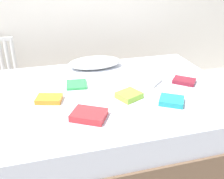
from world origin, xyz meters
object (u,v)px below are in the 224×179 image
textbook_white (150,81)px  textbook_teal (172,101)px  textbook_orange (49,99)px  textbook_lime (129,95)px  textbook_red (89,115)px  textbook_maroon (184,81)px  bed (113,115)px  textbook_green (77,84)px  pillow (95,63)px

textbook_white → textbook_teal: 0.40m
textbook_orange → textbook_white: size_ratio=1.01×
textbook_orange → textbook_white: bearing=23.8°
textbook_lime → textbook_red: bearing=-174.9°
textbook_white → textbook_teal: textbook_teal is taller
textbook_lime → textbook_white: bearing=15.4°
textbook_maroon → textbook_white: size_ratio=0.99×
textbook_lime → textbook_maroon: bearing=-10.1°
textbook_lime → textbook_teal: 0.33m
bed → textbook_orange: (-0.53, -0.06, 0.27)m
textbook_green → textbook_orange: bearing=-130.6°
textbook_lime → textbook_maroon: size_ratio=0.91×
textbook_lime → textbook_white: (0.28, 0.23, -0.01)m
bed → textbook_orange: 0.60m
textbook_lime → textbook_white: textbook_lime is taller
pillow → textbook_teal: pillow is taller
textbook_lime → textbook_orange: bearing=144.8°
textbook_orange → textbook_lime: bearing=5.6°
bed → textbook_white: textbook_white is taller
textbook_white → textbook_teal: size_ratio=1.06×
textbook_green → textbook_lime: bearing=-36.5°
textbook_teal → textbook_green: size_ratio=0.95×
pillow → textbook_teal: 0.98m
textbook_white → textbook_red: bearing=171.5°
textbook_lime → textbook_teal: textbook_lime is taller
textbook_orange → textbook_white: textbook_orange is taller
bed → textbook_green: bearing=149.8°
pillow → textbook_white: (0.40, -0.49, -0.04)m
textbook_red → textbook_green: size_ratio=1.22×
pillow → textbook_maroon: (0.69, -0.58, -0.04)m
textbook_red → textbook_lime: bearing=60.0°
textbook_white → textbook_teal: bearing=-131.6°
textbook_maroon → textbook_white: textbook_maroon is taller
bed → textbook_lime: (0.08, -0.17, 0.28)m
textbook_orange → textbook_white: (0.89, 0.12, -0.01)m
textbook_red → textbook_white: (0.64, 0.44, -0.01)m
pillow → textbook_lime: bearing=-80.3°
textbook_lime → textbook_white: size_ratio=0.90×
textbook_teal → textbook_red: bearing=-144.0°
textbook_lime → textbook_maroon: 0.59m
pillow → textbook_orange: pillow is taller
bed → pillow: size_ratio=3.75×
textbook_orange → textbook_green: textbook_orange is taller
bed → textbook_red: size_ratio=8.72×
textbook_maroon → bed: bearing=-141.2°
pillow → textbook_maroon: size_ratio=2.83×
bed → pillow: (-0.05, 0.55, 0.31)m
textbook_red → textbook_lime: same height
textbook_maroon → textbook_green: textbook_maroon is taller
textbook_lime → textbook_teal: (0.29, -0.16, -0.00)m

